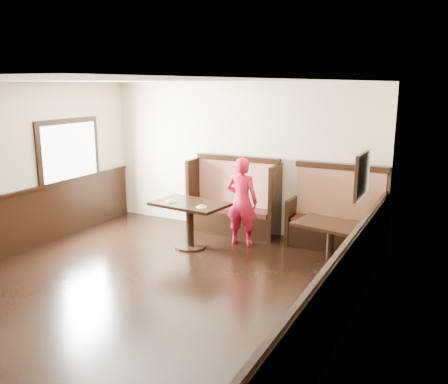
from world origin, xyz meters
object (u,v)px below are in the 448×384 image
Objects in this scene: booth_neighbor at (337,221)px; child at (242,201)px; table_main at (190,213)px; table_neighbor at (331,235)px; booth_main at (234,205)px.

child reaches higher than booth_neighbor.
table_neighbor is at bearing 8.22° from table_main.
booth_neighbor is 1.66m from child.
child reaches higher than booth_main.
table_main is 0.92m from child.
table_main is 2.41m from table_neighbor.
booth_main is at bearing 164.51° from table_neighbor.
child is (-1.52, -0.59, 0.30)m from booth_neighbor.
table_main is 0.85× the size of child.
booth_main is 0.77m from child.
booth_main and booth_neighbor have the same top height.
table_neighbor is 1.76m from child.
child is at bearing -54.04° from booth_main.
booth_main is 1.32× the size of table_main.
booth_neighbor is at bearing 32.81° from table_main.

